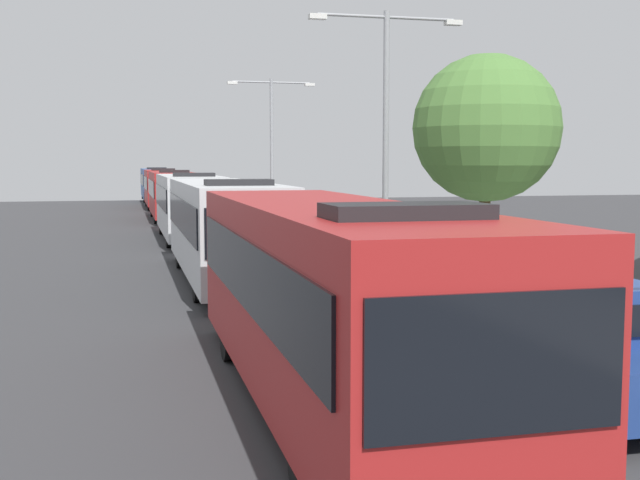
{
  "coord_description": "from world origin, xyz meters",
  "views": [
    {
      "loc": [
        -4.24,
        1.17,
        3.65
      ],
      "look_at": [
        -0.09,
        17.91,
        1.96
      ],
      "focal_mm": 44.44,
      "sensor_mm": 36.0,
      "label": 1
    }
  ],
  "objects_px": {
    "bus_rear": "(162,187)",
    "bus_tail_end": "(155,183)",
    "bus_fourth_in_line": "(172,193)",
    "white_suv": "(575,334)",
    "streetlamp_mid": "(386,114)",
    "bus_lead": "(329,294)",
    "bus_second_in_line": "(223,226)",
    "bus_middle": "(188,204)",
    "streetlamp_far": "(272,136)",
    "roadside_tree": "(486,129)"
  },
  "relations": [
    {
      "from": "bus_fourth_in_line",
      "to": "roadside_tree",
      "type": "bearing_deg",
      "value": -77.3
    },
    {
      "from": "bus_tail_end",
      "to": "streetlamp_mid",
      "type": "distance_m",
      "value": 53.5
    },
    {
      "from": "bus_middle",
      "to": "roadside_tree",
      "type": "distance_m",
      "value": 18.82
    },
    {
      "from": "streetlamp_mid",
      "to": "roadside_tree",
      "type": "height_order",
      "value": "streetlamp_mid"
    },
    {
      "from": "bus_rear",
      "to": "bus_tail_end",
      "type": "distance_m",
      "value": 13.01
    },
    {
      "from": "bus_second_in_line",
      "to": "streetlamp_mid",
      "type": "distance_m",
      "value": 6.45
    },
    {
      "from": "bus_tail_end",
      "to": "white_suv",
      "type": "bearing_deg",
      "value": -86.85
    },
    {
      "from": "bus_tail_end",
      "to": "roadside_tree",
      "type": "relative_size",
      "value": 1.87
    },
    {
      "from": "bus_rear",
      "to": "bus_middle",
      "type": "bearing_deg",
      "value": -90.0
    },
    {
      "from": "streetlamp_far",
      "to": "bus_middle",
      "type": "bearing_deg",
      "value": -125.93
    },
    {
      "from": "bus_second_in_line",
      "to": "roadside_tree",
      "type": "relative_size",
      "value": 1.82
    },
    {
      "from": "bus_tail_end",
      "to": "streetlamp_far",
      "type": "bearing_deg",
      "value": -80.59
    },
    {
      "from": "bus_tail_end",
      "to": "roadside_tree",
      "type": "height_order",
      "value": "roadside_tree"
    },
    {
      "from": "bus_second_in_line",
      "to": "roadside_tree",
      "type": "distance_m",
      "value": 8.42
    },
    {
      "from": "bus_rear",
      "to": "white_suv",
      "type": "xyz_separation_m",
      "value": [
        3.7,
        -54.24,
        -0.66
      ]
    },
    {
      "from": "bus_rear",
      "to": "streetlamp_far",
      "type": "bearing_deg",
      "value": -74.58
    },
    {
      "from": "streetlamp_far",
      "to": "bus_rear",
      "type": "bearing_deg",
      "value": 105.42
    },
    {
      "from": "bus_fourth_in_line",
      "to": "white_suv",
      "type": "distance_m",
      "value": 41.0
    },
    {
      "from": "bus_lead",
      "to": "streetlamp_mid",
      "type": "bearing_deg",
      "value": 68.09
    },
    {
      "from": "bus_tail_end",
      "to": "streetlamp_far",
      "type": "distance_m",
      "value": 33.2
    },
    {
      "from": "bus_rear",
      "to": "streetlamp_mid",
      "type": "distance_m",
      "value": 40.62
    },
    {
      "from": "bus_lead",
      "to": "white_suv",
      "type": "xyz_separation_m",
      "value": [
        3.7,
        -0.71,
        -0.66
      ]
    },
    {
      "from": "bus_second_in_line",
      "to": "bus_tail_end",
      "type": "height_order",
      "value": "same"
    },
    {
      "from": "bus_fourth_in_line",
      "to": "bus_rear",
      "type": "xyz_separation_m",
      "value": [
        -0.0,
        13.41,
        -0.0
      ]
    },
    {
      "from": "roadside_tree",
      "to": "bus_fourth_in_line",
      "type": "bearing_deg",
      "value": 102.7
    },
    {
      "from": "bus_lead",
      "to": "bus_tail_end",
      "type": "height_order",
      "value": "same"
    },
    {
      "from": "bus_fourth_in_line",
      "to": "roadside_tree",
      "type": "xyz_separation_m",
      "value": [
        6.95,
        -30.86,
        2.9
      ]
    },
    {
      "from": "bus_lead",
      "to": "roadside_tree",
      "type": "distance_m",
      "value": 11.94
    },
    {
      "from": "bus_second_in_line",
      "to": "bus_rear",
      "type": "xyz_separation_m",
      "value": [
        -0.0,
        40.52,
        -0.0
      ]
    },
    {
      "from": "bus_fourth_in_line",
      "to": "streetlamp_mid",
      "type": "relative_size",
      "value": 1.32
    },
    {
      "from": "white_suv",
      "to": "roadside_tree",
      "type": "xyz_separation_m",
      "value": [
        3.26,
        9.97,
        3.56
      ]
    },
    {
      "from": "bus_lead",
      "to": "bus_second_in_line",
      "type": "distance_m",
      "value": 13.01
    },
    {
      "from": "bus_tail_end",
      "to": "bus_fourth_in_line",
      "type": "bearing_deg",
      "value": -90.0
    },
    {
      "from": "bus_rear",
      "to": "streetlamp_mid",
      "type": "relative_size",
      "value": 1.25
    },
    {
      "from": "bus_lead",
      "to": "streetlamp_mid",
      "type": "relative_size",
      "value": 1.32
    },
    {
      "from": "bus_second_in_line",
      "to": "bus_rear",
      "type": "relative_size",
      "value": 1.14
    },
    {
      "from": "bus_middle",
      "to": "roadside_tree",
      "type": "relative_size",
      "value": 1.73
    },
    {
      "from": "streetlamp_far",
      "to": "roadside_tree",
      "type": "bearing_deg",
      "value": -86.4
    },
    {
      "from": "bus_lead",
      "to": "bus_fourth_in_line",
      "type": "bearing_deg",
      "value": 90.0
    },
    {
      "from": "bus_rear",
      "to": "bus_fourth_in_line",
      "type": "bearing_deg",
      "value": -90.0
    },
    {
      "from": "bus_lead",
      "to": "bus_second_in_line",
      "type": "height_order",
      "value": "same"
    },
    {
      "from": "bus_middle",
      "to": "white_suv",
      "type": "relative_size",
      "value": 2.3
    },
    {
      "from": "bus_second_in_line",
      "to": "bus_middle",
      "type": "xyz_separation_m",
      "value": [
        -0.0,
        13.5,
        -0.0
      ]
    },
    {
      "from": "bus_middle",
      "to": "roadside_tree",
      "type": "bearing_deg",
      "value": -68.04
    },
    {
      "from": "bus_second_in_line",
      "to": "streetlamp_far",
      "type": "height_order",
      "value": "streetlamp_far"
    },
    {
      "from": "bus_rear",
      "to": "white_suv",
      "type": "distance_m",
      "value": 54.37
    },
    {
      "from": "bus_fourth_in_line",
      "to": "white_suv",
      "type": "xyz_separation_m",
      "value": [
        3.7,
        -40.83,
        -0.66
      ]
    },
    {
      "from": "streetlamp_mid",
      "to": "streetlamp_far",
      "type": "relative_size",
      "value": 1.01
    },
    {
      "from": "bus_second_in_line",
      "to": "bus_tail_end",
      "type": "distance_m",
      "value": 53.52
    },
    {
      "from": "bus_lead",
      "to": "roadside_tree",
      "type": "height_order",
      "value": "roadside_tree"
    }
  ]
}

